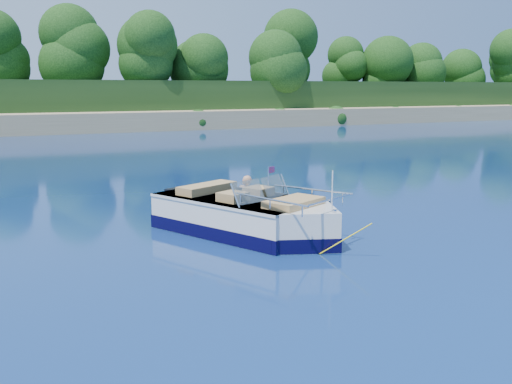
{
  "coord_description": "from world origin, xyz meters",
  "views": [
    {
      "loc": [
        -7.79,
        -9.56,
        3.37
      ],
      "look_at": [
        -1.88,
        2.85,
        0.85
      ],
      "focal_mm": 40.0,
      "sensor_mm": 36.0,
      "label": 1
    }
  ],
  "objects": [
    {
      "name": "treeline",
      "position": [
        0.04,
        41.01,
        5.55
      ],
      "size": [
        150.0,
        7.12,
        8.19
      ],
      "color": "black",
      "rests_on": "ground"
    },
    {
      "name": "ground",
      "position": [
        0.0,
        0.0,
        0.0
      ],
      "size": [
        160.0,
        160.0,
        0.0
      ],
      "primitive_type": "plane",
      "color": "#091945",
      "rests_on": "ground"
    },
    {
      "name": "shoreline",
      "position": [
        0.0,
        63.77,
        0.98
      ],
      "size": [
        170.0,
        59.0,
        6.0
      ],
      "color": "#998358",
      "rests_on": "ground"
    },
    {
      "name": "motorboat",
      "position": [
        -2.35,
        2.14,
        0.37
      ],
      "size": [
        3.57,
        5.37,
        1.93
      ],
      "rotation": [
        0.0,
        0.0,
        0.43
      ],
      "color": "silver",
      "rests_on": "ground"
    },
    {
      "name": "boy",
      "position": [
        -1.39,
        4.65,
        0.0
      ],
      "size": [
        0.75,
        0.87,
        1.59
      ],
      "primitive_type": "imported",
      "rotation": [
        0.0,
        -0.17,
        2.16
      ],
      "color": "tan",
      "rests_on": "ground"
    },
    {
      "name": "tow_tube",
      "position": [
        -1.26,
        4.65,
        0.1
      ],
      "size": [
        1.54,
        1.54,
        0.38
      ],
      "rotation": [
        0.0,
        0.0,
        -0.09
      ],
      "color": "#FFC502",
      "rests_on": "ground"
    }
  ]
}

